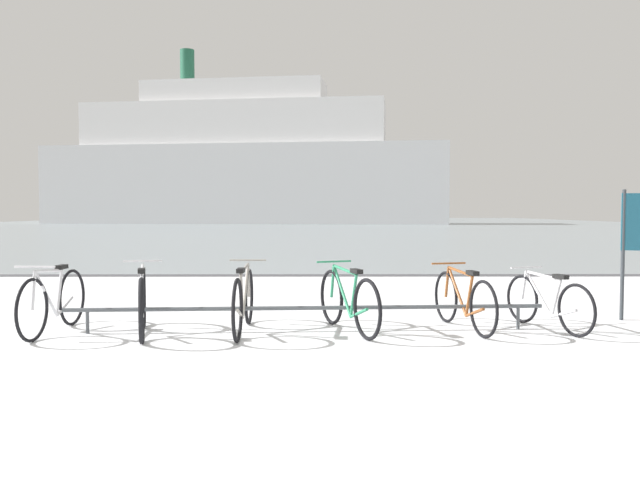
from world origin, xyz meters
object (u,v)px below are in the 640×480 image
object	(u,v)px
bicycle_3	(348,301)
ferry_ship	(242,165)
bicycle_0	(53,301)
bicycle_4	(463,300)
bicycle_5	(547,302)
bicycle_1	(142,303)
bicycle_2	(244,301)

from	to	relation	value
bicycle_3	ferry_ship	world-z (taller)	ferry_ship
bicycle_0	bicycle_4	world-z (taller)	bicycle_0
bicycle_4	bicycle_5	distance (m)	1.03
bicycle_0	bicycle_1	xyz separation A→B (m)	(1.08, -0.12, -0.00)
bicycle_3	bicycle_5	xyz separation A→B (m)	(2.44, 0.13, -0.03)
bicycle_2	bicycle_3	bearing A→B (deg)	2.15
bicycle_2	bicycle_4	world-z (taller)	bicycle_2
bicycle_0	bicycle_2	distance (m)	2.24
bicycle_3	bicycle_4	size ratio (longest dim) A/B	0.99
bicycle_2	bicycle_3	world-z (taller)	bicycle_2
bicycle_0	bicycle_3	size ratio (longest dim) A/B	1.04
bicycle_3	bicycle_5	size ratio (longest dim) A/B	1.08
bicycle_2	bicycle_5	size ratio (longest dim) A/B	1.18
bicycle_1	bicycle_3	size ratio (longest dim) A/B	1.00
bicycle_0	bicycle_5	xyz separation A→B (m)	(5.92, 0.21, -0.04)
bicycle_2	bicycle_4	size ratio (longest dim) A/B	1.09
bicycle_4	ferry_ship	size ratio (longest dim) A/B	0.04
bicycle_0	bicycle_5	size ratio (longest dim) A/B	1.12
bicycle_5	ferry_ship	size ratio (longest dim) A/B	0.03
bicycle_5	bicycle_3	bearing A→B (deg)	-176.87
bicycle_3	bicycle_5	bearing A→B (deg)	3.13
bicycle_1	bicycle_5	xyz separation A→B (m)	(4.84, 0.32, -0.04)
bicycle_2	bicycle_0	bearing A→B (deg)	-179.34
bicycle_5	bicycle_2	bearing A→B (deg)	-177.20
bicycle_5	ferry_ship	bearing A→B (deg)	100.07
bicycle_0	bicycle_4	xyz separation A→B (m)	(4.89, 0.20, -0.02)
bicycle_1	bicycle_2	xyz separation A→B (m)	(1.16, 0.14, -0.00)
bicycle_5	bicycle_0	bearing A→B (deg)	-178.01
bicycle_1	ferry_ship	xyz separation A→B (m)	(-6.35, 63.31, 6.20)
bicycle_5	ferry_ship	distance (m)	64.28
bicycle_0	bicycle_4	size ratio (longest dim) A/B	1.03
bicycle_0	ferry_ship	distance (m)	63.72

